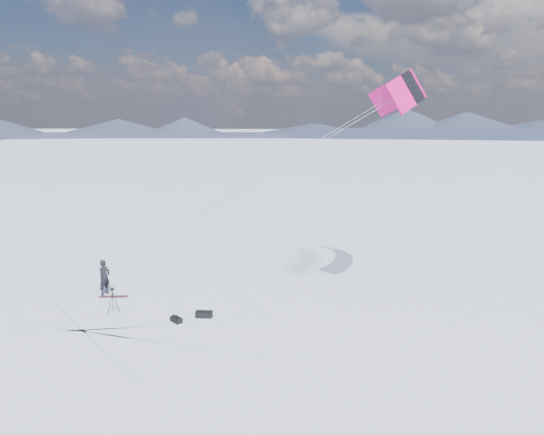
% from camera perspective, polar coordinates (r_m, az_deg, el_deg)
% --- Properties ---
extents(ground, '(1800.00, 1800.00, 0.00)m').
position_cam_1_polar(ground, '(25.96, -16.10, -9.58)').
color(ground, white).
extents(horizon_hills, '(704.00, 704.42, 8.32)m').
position_cam_1_polar(horizon_hills, '(25.07, -16.46, -2.44)').
color(horizon_hills, '#1D2237').
rests_on(horizon_hills, ground).
extents(snow_tracks, '(17.62, 10.25, 0.01)m').
position_cam_1_polar(snow_tracks, '(25.83, -15.43, -9.64)').
color(snow_tracks, '#A6B8D2').
rests_on(snow_tracks, ground).
extents(snowkiter, '(0.63, 0.77, 1.81)m').
position_cam_1_polar(snowkiter, '(28.43, -17.47, -7.92)').
color(snowkiter, black).
rests_on(snowkiter, ground).
extents(snowboard, '(1.43, 0.55, 0.04)m').
position_cam_1_polar(snowboard, '(27.95, -16.68, -8.15)').
color(snowboard, maroon).
rests_on(snowboard, ground).
extents(tripod, '(0.55, 0.60, 1.19)m').
position_cam_1_polar(tripod, '(25.47, -16.77, -8.18)').
color(tripod, black).
rests_on(tripod, ground).
extents(gear_bag_a, '(0.77, 0.41, 0.33)m').
position_cam_1_polar(gear_bag_a, '(24.28, -7.32, -10.28)').
color(gear_bag_a, black).
rests_on(gear_bag_a, ground).
extents(gear_bag_b, '(0.66, 0.63, 0.28)m').
position_cam_1_polar(gear_bag_b, '(23.91, -10.25, -10.74)').
color(gear_bag_b, black).
rests_on(gear_bag_b, ground).
extents(power_kite, '(15.65, 6.61, 9.69)m').
position_cam_1_polar(power_kite, '(25.34, 13.80, 13.00)').
color(power_kite, '#C60E62').
rests_on(power_kite, ground).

